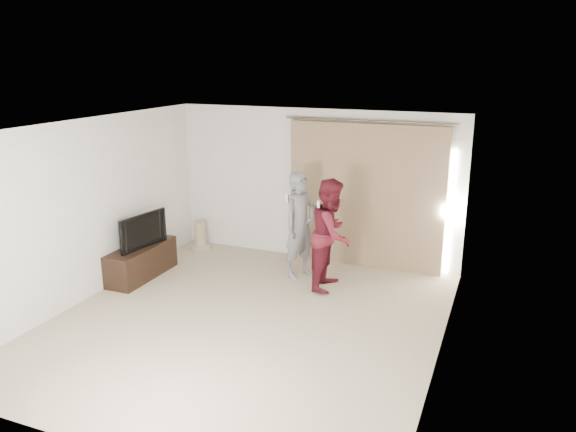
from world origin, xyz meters
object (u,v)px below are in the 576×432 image
at_px(tv, 139,230).
at_px(person_man, 300,225).
at_px(person_woman, 332,234).
at_px(tv_console, 142,261).

distance_m(tv, person_man, 2.54).
bearing_deg(person_man, tv, -157.10).
xyz_separation_m(tv, person_woman, (2.94, 0.75, 0.06)).
xyz_separation_m(tv_console, tv, (0.00, 0.00, 0.53)).
bearing_deg(person_man, person_woman, -21.99).
bearing_deg(tv_console, person_man, 22.90).
xyz_separation_m(tv_console, person_man, (2.34, 0.99, 0.59)).
height_order(tv, person_woman, person_woman).
distance_m(tv_console, person_woman, 3.09).
bearing_deg(person_woman, person_man, 158.01).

